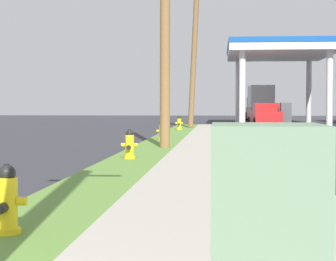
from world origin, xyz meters
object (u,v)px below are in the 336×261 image
object	(u,v)px
fire_hydrant_fourth	(179,124)
fire_hydrant_nearest	(7,203)
truck_black_at_forecourt	(260,104)
utility_pole_background	(195,42)
car_red_by_near_pump	(265,115)
fire_hydrant_second	(130,146)
fire_hydrant_third	(162,132)

from	to	relation	value
fire_hydrant_fourth	fire_hydrant_nearest	bearing A→B (deg)	-90.06
fire_hydrant_nearest	fire_hydrant_fourth	xyz separation A→B (m)	(0.03, 27.31, 0.00)
fire_hydrant_nearest	truck_black_at_forecourt	xyz separation A→B (m)	(5.73, 48.40, 1.04)
fire_hydrant_fourth	utility_pole_background	xyz separation A→B (m)	(0.69, 3.26, 4.76)
fire_hydrant_fourth	car_red_by_near_pump	bearing A→B (deg)	62.30
fire_hydrant_nearest	car_red_by_near_pump	bearing A→B (deg)	81.85
fire_hydrant_second	car_red_by_near_pump	bearing A→B (deg)	79.25
fire_hydrant_nearest	truck_black_at_forecourt	bearing A→B (deg)	83.24
fire_hydrant_third	fire_hydrant_fourth	size ratio (longest dim) A/B	1.00
truck_black_at_forecourt	fire_hydrant_second	bearing A→B (deg)	-98.34
fire_hydrant_fourth	utility_pole_background	bearing A→B (deg)	78.00
fire_hydrant_third	utility_pole_background	xyz separation A→B (m)	(0.70, 13.21, 4.76)
fire_hydrant_second	car_red_by_near_pump	size ratio (longest dim) A/B	0.16
fire_hydrant_second	utility_pole_background	distance (m)	22.01
truck_black_at_forecourt	utility_pole_background	bearing A→B (deg)	-105.71
fire_hydrant_nearest	car_red_by_near_pump	distance (m)	37.86
fire_hydrant_fourth	truck_black_at_forecourt	xyz separation A→B (m)	(5.71, 21.09, 1.04)
fire_hydrant_third	fire_hydrant_fourth	world-z (taller)	same
fire_hydrant_fourth	truck_black_at_forecourt	bearing A→B (deg)	74.86
fire_hydrant_nearest	fire_hydrant_second	distance (m)	9.10
fire_hydrant_second	fire_hydrant_fourth	world-z (taller)	same
fire_hydrant_fourth	car_red_by_near_pump	size ratio (longest dim) A/B	0.16
fire_hydrant_second	fire_hydrant_third	world-z (taller)	same
car_red_by_near_pump	truck_black_at_forecourt	bearing A→B (deg)	88.06
fire_hydrant_second	fire_hydrant_third	xyz separation A→B (m)	(0.05, 8.27, 0.00)
fire_hydrant_second	car_red_by_near_pump	xyz separation A→B (m)	(5.39, 28.38, 0.28)
fire_hydrant_nearest	utility_pole_background	distance (m)	30.95
car_red_by_near_pump	truck_black_at_forecourt	xyz separation A→B (m)	(0.37, 10.93, 0.77)
fire_hydrant_nearest	fire_hydrant_third	distance (m)	17.37
fire_hydrant_third	utility_pole_background	distance (m)	14.06
fire_hydrant_nearest	truck_black_at_forecourt	size ratio (longest dim) A/B	0.12
fire_hydrant_third	truck_black_at_forecourt	xyz separation A→B (m)	(5.71, 31.03, 1.04)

